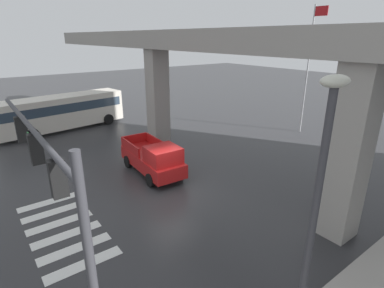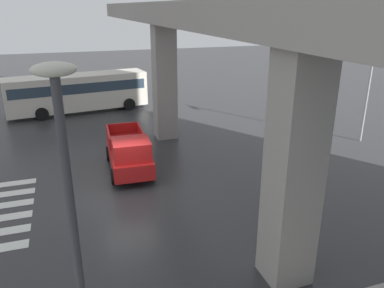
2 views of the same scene
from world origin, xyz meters
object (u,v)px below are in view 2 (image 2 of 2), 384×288
pickup_truck (129,153)px  flagpole (377,45)px  street_lamp_near_corner (72,216)px  city_bus (78,91)px

pickup_truck → flagpole: flagpole is taller
pickup_truck → flagpole: bearing=89.7°
pickup_truck → street_lamp_near_corner: street_lamp_near_corner is taller
street_lamp_near_corner → pickup_truck: bearing=166.5°
street_lamp_near_corner → flagpole: bearing=123.9°
pickup_truck → city_bus: bearing=-172.2°
street_lamp_near_corner → city_bus: bearing=177.5°
pickup_truck → city_bus: (-13.04, -1.78, 0.73)m
pickup_truck → city_bus: size_ratio=0.47×
flagpole → street_lamp_near_corner: bearing=-56.1°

